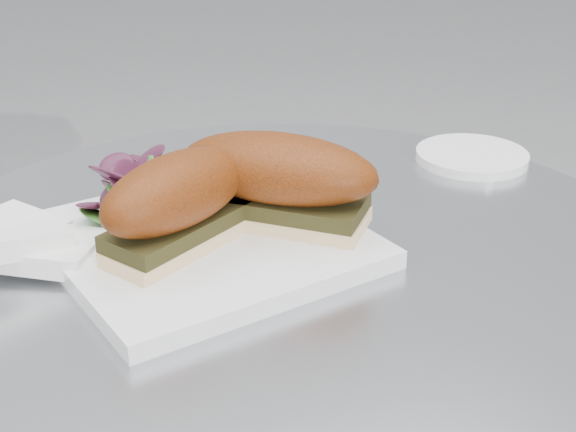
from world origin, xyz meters
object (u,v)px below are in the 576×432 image
Objects in this scene: sandwich_left at (177,201)px; sandwich_right at (278,178)px; plate at (204,241)px; saucer at (472,156)px.

sandwich_right is at bearing -22.01° from sandwich_left.
saucer is (0.34, 0.08, -0.00)m from plate.
sandwich_right reaches higher than saucer.
saucer is at bearing 12.89° from plate.
plate is at bearing -141.24° from sandwich_right.
sandwich_right is (0.07, -0.01, 0.05)m from plate.
plate is 0.08m from sandwich_right.
sandwich_left is at bearing -165.48° from saucer.
sandwich_right is at bearing -5.41° from plate.
sandwich_right is 0.29m from saucer.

